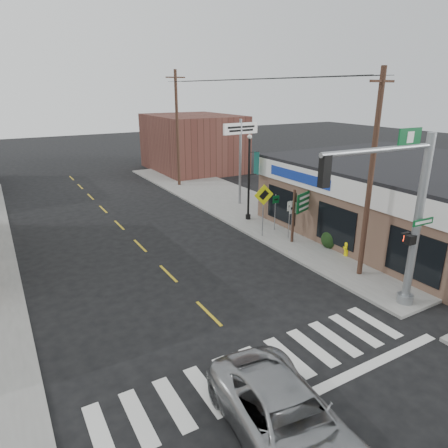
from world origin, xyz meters
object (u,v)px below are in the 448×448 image
dance_center_sign (241,140)px  utility_pole_near (371,175)px  suv (287,420)px  lamp_post (250,171)px  traffic_signal_pole (406,207)px  utility_pole_far (177,128)px  guide_sign (304,207)px  bare_tree (356,174)px  fire_hydrant (347,248)px

dance_center_sign → utility_pole_near: bearing=-101.1°
suv → lamp_post: lamp_post is taller
traffic_signal_pole → utility_pole_far: (1.38, 23.15, 0.82)m
traffic_signal_pole → utility_pole_near: (1.27, 2.73, 0.51)m
guide_sign → utility_pole_near: utility_pole_near is taller
lamp_post → bare_tree: size_ratio=1.15×
suv → utility_pole_far: utility_pole_far is taller
traffic_signal_pole → utility_pole_near: bearing=67.9°
fire_hydrant → bare_tree: (2.00, 1.68, 3.29)m
fire_hydrant → lamp_post: 8.04m
suv → bare_tree: bearing=43.9°
suv → utility_pole_near: bearing=38.9°
dance_center_sign → utility_pole_far: utility_pole_far is taller
guide_sign → suv: bearing=-153.9°
dance_center_sign → utility_pole_far: (-1.39, 7.76, 0.26)m
traffic_signal_pole → dance_center_sign: bearing=82.7°
fire_hydrant → utility_pole_near: 4.62m
suv → guide_sign: size_ratio=1.73×
suv → utility_pole_near: (8.65, 5.54, 3.98)m
suv → utility_pole_near: utility_pole_near is taller
traffic_signal_pole → bare_tree: traffic_signal_pole is taller
dance_center_sign → fire_hydrant: bearing=-97.0°
fire_hydrant → lamp_post: size_ratio=0.14×
suv → lamp_post: size_ratio=0.95×
guide_sign → dance_center_sign: bearing=61.5°
fire_hydrant → suv: bearing=-142.9°
traffic_signal_pole → dance_center_sign: (2.77, 15.39, 0.56)m
lamp_post → utility_pole_far: utility_pole_far is taller
fire_hydrant → guide_sign: bearing=98.8°
traffic_signal_pole → bare_tree: size_ratio=1.45×
lamp_post → utility_pole_near: 9.39m
fire_hydrant → bare_tree: 4.20m
fire_hydrant → utility_pole_far: 19.20m
guide_sign → bare_tree: 3.26m
dance_center_sign → utility_pole_near: utility_pole_near is taller
suv → lamp_post: bearing=65.8°
bare_tree → utility_pole_near: size_ratio=0.53×
lamp_post → utility_pole_far: bearing=82.7°
utility_pole_near → utility_pole_far: utility_pole_far is taller
suv → utility_pole_near: 11.02m
fire_hydrant → bare_tree: bearing=40.1°
traffic_signal_pole → guide_sign: 7.88m
bare_tree → utility_pole_near: utility_pole_near is taller
bare_tree → guide_sign: bearing=154.1°
traffic_signal_pole → lamp_post: size_ratio=1.26×
suv → traffic_signal_pole: 8.63m
traffic_signal_pole → lamp_post: bearing=86.6°
guide_sign → lamp_post: size_ratio=0.55×
lamp_post → dance_center_sign: 3.97m
utility_pole_far → fire_hydrant: bearing=-84.8°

